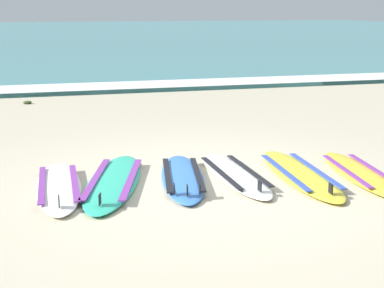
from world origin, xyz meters
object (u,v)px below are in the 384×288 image
Objects in this scene: surfboard_2 at (183,177)px; surfboard_5 at (360,173)px; surfboard_4 at (300,174)px; surfboard_3 at (235,174)px; surfboard_0 at (59,186)px; surfboard_1 at (114,181)px.

surfboard_5 is at bearing -10.34° from surfboard_2.
surfboard_4 is at bearing 167.68° from surfboard_5.
surfboard_3 and surfboard_4 have the same top height.
surfboard_0 is at bearing 173.44° from surfboard_5.
surfboard_2 is (1.42, -0.02, 0.00)m from surfboard_0.
surfboard_1 and surfboard_2 have the same top height.
surfboard_1 and surfboard_4 have the same top height.
surfboard_5 is at bearing -8.59° from surfboard_1.
surfboard_3 is at bearing 167.07° from surfboard_5.
surfboard_5 is (3.51, -0.40, 0.00)m from surfboard_0.
surfboard_0 is at bearing 178.13° from surfboard_3.
surfboard_3 is 1.51m from surfboard_5.
surfboard_1 is 2.21m from surfboard_4.
surfboard_4 is at bearing -13.49° from surfboard_3.
surfboard_2 is 0.63m from surfboard_3.
surfboard_0 and surfboard_5 have the same top height.
surfboard_1 is (0.61, 0.03, -0.00)m from surfboard_0.
surfboard_3 is at bearing -4.02° from surfboard_1.
surfboard_2 is 0.91× the size of surfboard_4.
surfboard_3 is 0.98× the size of surfboard_5.
surfboard_5 is at bearing -12.32° from surfboard_4.
surfboard_2 is at bearing -3.94° from surfboard_1.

